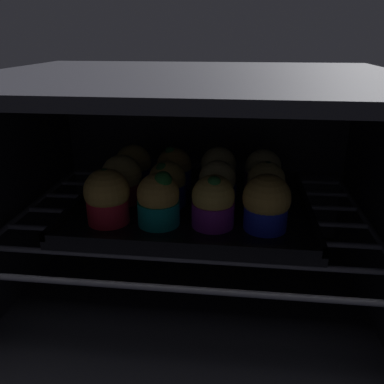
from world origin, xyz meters
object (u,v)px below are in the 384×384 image
Objects in this scene: muffin_row1_col1 at (167,185)px; muffin_row1_col2 at (217,185)px; muffin_row2_col3 at (263,171)px; muffin_row0_col2 at (213,202)px; muffin_row2_col2 at (218,170)px; muffin_row2_col0 at (134,167)px; muffin_row2_col1 at (174,169)px; muffin_row0_col1 at (159,200)px; muffin_row0_col3 at (266,203)px; muffin_row1_col3 at (266,186)px; muffin_row0_col0 at (107,197)px; muffin_row1_col0 at (122,180)px; baking_tray at (192,207)px.

muffin_row1_col1 is 7.82cm from muffin_row1_col2.
muffin_row1_col1 is at bearing -152.42° from muffin_row2_col3.
muffin_row2_col2 is at bearing 90.35° from muffin_row0_col2.
muffin_row2_col0 is at bearing 136.07° from muffin_row0_col2.
muffin_row2_col0 is at bearing 179.92° from muffin_row2_col1.
muffin_row0_col2 is 14.63cm from muffin_row2_col2.
muffin_row0_col3 is at bearing 1.15° from muffin_row0_col1.
muffin_row0_col1 is at bearing -116.58° from muffin_row2_col2.
muffin_row1_col1 is 15.22cm from muffin_row1_col3.
muffin_row0_col0 is at bearing -145.71° from muffin_row2_col3.
muffin_row2_col1 is 7.70cm from muffin_row2_col2.
muffin_row0_col2 is at bearing -89.65° from muffin_row2_col2.
muffin_row1_col1 is at bearing -179.27° from muffin_row1_col3.
muffin_row0_col0 is at bearing -134.39° from muffin_row2_col2.
muffin_row2_col3 is at bearing 1.13° from muffin_row2_col1.
muffin_row1_col0 is at bearing -134.64° from muffin_row2_col1.
muffin_row2_col3 is at bearing 34.02° from baking_tray.
muffin_row2_col0 is (-0.00, 7.35, -0.21)cm from muffin_row1_col0.
muffin_row0_col3 is at bearing -91.05° from muffin_row2_col3.
muffin_row1_col3 is at bearing -44.86° from muffin_row2_col2.
baking_tray is 14.00cm from muffin_row2_col0.
muffin_row1_col1 is 10.62cm from muffin_row2_col0.
muffin_row0_col0 reaches higher than muffin_row1_col3.
muffin_row0_col2 is at bearing -117.00° from muffin_row2_col3.
muffin_row0_col1 is 7.62cm from muffin_row0_col2.
muffin_row2_col2 is (7.58, 7.79, 0.18)cm from muffin_row1_col1.
muffin_row0_col0 is 1.05× the size of muffin_row0_col2.
muffin_row2_col0 is (-22.59, 7.45, -0.17)cm from muffin_row1_col3.
muffin_row2_col3 is at bearing 0.74° from muffin_row2_col0.
muffin_row0_col3 reaches higher than muffin_row2_col2.
muffin_row2_col3 is (15.32, 0.30, 0.16)cm from muffin_row2_col1.
muffin_row0_col3 reaches higher than muffin_row2_col3.
muffin_row0_col0 is at bearing -115.49° from muffin_row2_col1.
muffin_row0_col3 is at bearing -63.49° from muffin_row2_col2.
muffin_row2_col0 is at bearing 153.34° from muffin_row1_col2.
muffin_row0_col3 is at bearing -17.97° from muffin_row1_col0.
muffin_row0_col3 is 20.96cm from muffin_row2_col1.
muffin_row1_col3 is at bearing -0.26° from muffin_row1_col0.
baking_tray is at bearing 4.42° from muffin_row1_col1.
muffin_row2_col2 is at bearing 63.42° from muffin_row0_col1.
muffin_row0_col0 is 15.04cm from muffin_row2_col0.
muffin_row0_col3 is 16.47cm from muffin_row1_col1.
muffin_row0_col3 is 1.07× the size of muffin_row2_col0.
muffin_row2_col2 is at bearing 116.51° from muffin_row0_col3.
muffin_row0_col0 is 1.13× the size of muffin_row1_col1.
baking_tray is at bearing 175.93° from muffin_row1_col2.
muffin_row1_col3 is 17.05cm from muffin_row2_col1.
muffin_row1_col3 and muffin_row2_col1 have the same top height.
muffin_row1_col3 is (22.59, -0.10, -0.03)cm from muffin_row1_col0.
muffin_row1_col3 is 1.01× the size of muffin_row2_col2.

